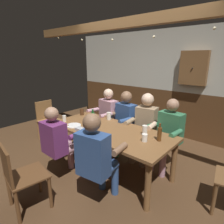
# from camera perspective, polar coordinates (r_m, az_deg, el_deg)

# --- Properties ---
(ground_plane) EXTENTS (6.94, 6.94, 0.00)m
(ground_plane) POSITION_cam_1_polar(r_m,az_deg,el_deg) (3.32, -1.89, -17.33)
(ground_plane) COLOR #4C331E
(back_wall_upper) EXTENTS (5.78, 0.12, 1.38)m
(back_wall_upper) POSITION_cam_1_polar(r_m,az_deg,el_deg) (4.69, 17.84, 14.63)
(back_wall_upper) COLOR beige
(back_wall_wainscot) EXTENTS (5.78, 0.12, 1.07)m
(back_wall_wainscot) POSITION_cam_1_polar(r_m,az_deg,el_deg) (4.87, 16.59, 0.08)
(back_wall_wainscot) COLOR brown
(back_wall_wainscot) RESTS_ON ground_plane
(ceiling_beam) EXTENTS (5.20, 0.14, 0.16)m
(ceiling_beam) POSITION_cam_1_polar(r_m,az_deg,el_deg) (3.34, 6.56, 25.44)
(ceiling_beam) COLOR brown
(dining_table) EXTENTS (2.07, 0.91, 0.72)m
(dining_table) POSITION_cam_1_polar(r_m,az_deg,el_deg) (3.08, -0.82, -6.74)
(dining_table) COLOR brown
(dining_table) RESTS_ON ground_plane
(person_0) EXTENTS (0.59, 0.57, 1.21)m
(person_0) POSITION_cam_1_polar(r_m,az_deg,el_deg) (4.00, -1.92, -0.81)
(person_0) COLOR #B78493
(person_0) RESTS_ON ground_plane
(person_1) EXTENTS (0.57, 0.56, 1.21)m
(person_1) POSITION_cam_1_polar(r_m,az_deg,el_deg) (3.71, 3.41, -2.11)
(person_1) COLOR #2D4C84
(person_1) RESTS_ON ground_plane
(person_2) EXTENTS (0.53, 0.57, 1.23)m
(person_2) POSITION_cam_1_polar(r_m,az_deg,el_deg) (3.45, 9.85, -3.60)
(person_2) COLOR #997F60
(person_2) RESTS_ON ground_plane
(person_3) EXTENTS (0.56, 0.53, 1.20)m
(person_3) POSITION_cam_1_polar(r_m,az_deg,el_deg) (3.26, 16.53, -5.68)
(person_3) COLOR #33724C
(person_3) RESTS_ON ground_plane
(person_4) EXTENTS (0.51, 0.52, 1.17)m
(person_4) POSITION_cam_1_polar(r_m,az_deg,el_deg) (2.97, -15.83, -8.11)
(person_4) COLOR #6B2D66
(person_4) RESTS_ON ground_plane
(person_5) EXTENTS (0.56, 0.56, 1.24)m
(person_5) POSITION_cam_1_polar(r_m,az_deg,el_deg) (2.37, -4.73, -13.09)
(person_5) COLOR #2D4C84
(person_5) RESTS_ON ground_plane
(chair_empty_near_right) EXTENTS (0.44, 0.44, 0.88)m
(chair_empty_near_right) POSITION_cam_1_polar(r_m,az_deg,el_deg) (4.56, -18.86, -2.00)
(chair_empty_near_right) COLOR brown
(chair_empty_near_right) RESTS_ON ground_plane
(chair_empty_near_left) EXTENTS (0.50, 0.50, 0.88)m
(chair_empty_near_left) POSITION_cam_1_polar(r_m,az_deg,el_deg) (2.62, -26.06, -17.02)
(chair_empty_near_left) COLOR brown
(chair_empty_near_left) RESTS_ON ground_plane
(table_candle) EXTENTS (0.04, 0.04, 0.08)m
(table_candle) POSITION_cam_1_polar(r_m,az_deg,el_deg) (3.09, -5.90, -4.24)
(table_candle) COLOR #F9E08C
(table_candle) RESTS_ON dining_table
(condiment_caddy) EXTENTS (0.14, 0.10, 0.05)m
(condiment_caddy) POSITION_cam_1_polar(r_m,az_deg,el_deg) (3.02, -9.65, -5.18)
(condiment_caddy) COLOR #B2B7BC
(condiment_caddy) RESTS_ON dining_table
(plate_0) EXTENTS (0.25, 0.25, 0.01)m
(plate_0) POSITION_cam_1_polar(r_m,az_deg,el_deg) (3.25, -11.55, -4.00)
(plate_0) COLOR white
(plate_0) RESTS_ON dining_table
(bottle_0) EXTENTS (0.07, 0.07, 0.23)m
(bottle_0) POSITION_cam_1_polar(r_m,az_deg,el_deg) (3.38, -5.78, -1.45)
(bottle_0) COLOR #195923
(bottle_0) RESTS_ON dining_table
(bottle_1) EXTENTS (0.06, 0.06, 0.25)m
(bottle_1) POSITION_cam_1_polar(r_m,az_deg,el_deg) (2.69, 14.14, -6.41)
(bottle_1) COLOR #593314
(bottle_1) RESTS_ON dining_table
(pint_glass_0) EXTENTS (0.08, 0.08, 0.14)m
(pint_glass_0) POSITION_cam_1_polar(r_m,az_deg,el_deg) (3.49, -0.95, -1.19)
(pint_glass_0) COLOR white
(pint_glass_0) RESTS_ON dining_table
(pint_glass_1) EXTENTS (0.07, 0.07, 0.11)m
(pint_glass_1) POSITION_cam_1_polar(r_m,az_deg,el_deg) (3.49, -14.21, -1.93)
(pint_glass_1) COLOR white
(pint_glass_1) RESTS_ON dining_table
(pint_glass_2) EXTENTS (0.08, 0.08, 0.12)m
(pint_glass_2) POSITION_cam_1_polar(r_m,az_deg,el_deg) (3.81, -9.08, 0.01)
(pint_glass_2) COLOR #4C2D19
(pint_glass_2) RESTS_ON dining_table
(pint_glass_3) EXTENTS (0.08, 0.08, 0.15)m
(pint_glass_3) POSITION_cam_1_polar(r_m,az_deg,el_deg) (2.85, 9.86, -5.47)
(pint_glass_3) COLOR white
(pint_glass_3) RESTS_ON dining_table
(pint_glass_4) EXTENTS (0.08, 0.08, 0.11)m
(pint_glass_4) POSITION_cam_1_polar(r_m,az_deg,el_deg) (2.65, 9.81, -7.66)
(pint_glass_4) COLOR white
(pint_glass_4) RESTS_ON dining_table
(wall_dart_cabinet) EXTENTS (0.56, 0.15, 0.70)m
(wall_dart_cabinet) POSITION_cam_1_polar(r_m,az_deg,el_deg) (4.39, 23.41, 12.10)
(wall_dart_cabinet) COLOR brown
(string_lights) EXTENTS (4.08, 0.04, 0.17)m
(string_lights) POSITION_cam_1_polar(r_m,az_deg,el_deg) (3.28, 5.90, 22.25)
(string_lights) COLOR #F9EAB2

